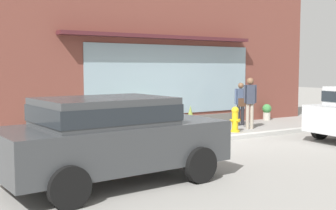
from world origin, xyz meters
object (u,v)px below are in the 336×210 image
potted_plant_window_right (108,117)px  fire_hydrant (235,119)px  pedestrian_passerby (241,100)px  parked_car_dark_gray (111,134)px  potted_plant_low_front (42,126)px  potted_plant_by_entrance (129,121)px  potted_plant_trailing_edge (190,117)px  potted_plant_corner_tall (150,116)px  potted_plant_window_left (267,111)px  pedestrian_with_handbag (249,99)px

potted_plant_window_right → fire_hydrant: bearing=-22.9°
pedestrian_passerby → parked_car_dark_gray: bearing=39.3°
potted_plant_low_front → potted_plant_by_entrance: size_ratio=1.13×
parked_car_dark_gray → potted_plant_trailing_edge: bearing=40.1°
potted_plant_window_right → potted_plant_corner_tall: 1.65m
parked_car_dark_gray → potted_plant_window_left: (9.31, 5.48, -0.55)m
parked_car_dark_gray → potted_plant_by_entrance: 6.35m
pedestrian_passerby → potted_plant_by_entrance: pedestrian_passerby is taller
potted_plant_window_right → potted_plant_by_entrance: bearing=16.1°
pedestrian_passerby → potted_plant_low_front: 7.08m
pedestrian_with_handbag → potted_plant_corner_tall: pedestrian_with_handbag is taller
potted_plant_trailing_edge → potted_plant_by_entrance: 2.29m
potted_plant_trailing_edge → potted_plant_corner_tall: size_ratio=0.86×
potted_plant_window_left → potted_plant_window_right: bearing=-178.3°
potted_plant_corner_tall → potted_plant_low_front: size_ratio=1.15×
fire_hydrant → pedestrian_with_handbag: bearing=17.8°
potted_plant_window_right → potted_plant_window_left: bearing=1.7°
pedestrian_with_handbag → potted_plant_trailing_edge: pedestrian_with_handbag is taller
potted_plant_trailing_edge → fire_hydrant: bearing=-66.1°
pedestrian_with_handbag → potted_plant_corner_tall: (-3.03, 1.53, -0.54)m
parked_car_dark_gray → potted_plant_by_entrance: size_ratio=5.96×
parked_car_dark_gray → potted_plant_corner_tall: parked_car_dark_gray is taller
potted_plant_window_left → potted_plant_trailing_edge: bearing=-176.4°
potted_plant_window_left → potted_plant_by_entrance: potted_plant_by_entrance is taller
potted_plant_trailing_edge → potted_plant_corner_tall: bearing=170.6°
fire_hydrant → potted_plant_trailing_edge: size_ratio=1.06×
potted_plant_corner_tall → potted_plant_low_front: 3.62m
potted_plant_low_front → potted_plant_by_entrance: 2.82m
potted_plant_trailing_edge → potted_plant_by_entrance: bearing=173.1°
potted_plant_low_front → potted_plant_by_entrance: (2.82, 0.00, -0.04)m
pedestrian_passerby → parked_car_dark_gray: (-7.32, -4.80, -0.01)m
parked_car_dark_gray → potted_plant_by_entrance: parked_car_dark_gray is taller
parked_car_dark_gray → potted_plant_low_front: 5.54m
potted_plant_low_front → pedestrian_with_handbag: bearing=-13.2°
pedestrian_passerby → potted_plant_corner_tall: (-3.40, 0.68, -0.42)m
fire_hydrant → potted_plant_window_right: 4.13m
fire_hydrant → potted_plant_trailing_edge: (-0.70, 1.57, -0.04)m
fire_hydrant → potted_plant_low_front: size_ratio=1.05×
pedestrian_passerby → potted_plant_corner_tall: size_ratio=1.70×
pedestrian_with_handbag → parked_car_dark_gray: bearing=51.6°
pedestrian_with_handbag → potted_plant_by_entrance: bearing=-0.2°
potted_plant_corner_tall → potted_plant_window_left: (5.40, 0.00, -0.13)m
pedestrian_with_handbag → potted_plant_window_right: (-4.67, 1.32, -0.48)m
fire_hydrant → parked_car_dark_gray: bearing=-148.9°
potted_plant_trailing_edge → parked_car_dark_gray: bearing=-135.8°
potted_plant_window_right → potted_plant_by_entrance: 0.88m
potted_plant_by_entrance → potted_plant_trailing_edge: bearing=-6.9°
pedestrian_passerby → pedestrian_with_handbag: bearing=72.9°
parked_car_dark_gray → potted_plant_window_right: parked_car_dark_gray is taller
potted_plant_trailing_edge → potted_plant_window_left: 3.93m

